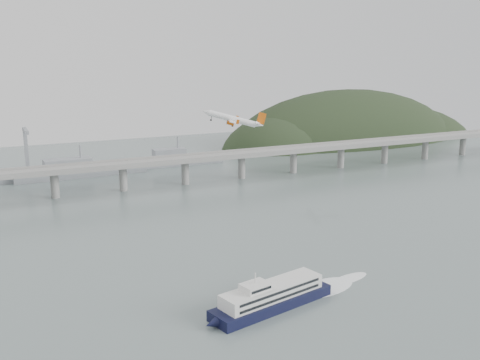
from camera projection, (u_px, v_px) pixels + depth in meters
ground at (290, 278)px, 265.21m from camera, size 900.00×900.00×0.00m
bridge at (159, 165)px, 436.83m from camera, size 800.00×22.00×23.90m
headland at (355, 155)px, 680.30m from camera, size 365.00×155.00×156.00m
ferry at (272, 297)px, 234.00m from camera, size 92.96×31.97×17.75m
airliner at (234, 119)px, 352.78m from camera, size 38.01×35.78×13.17m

